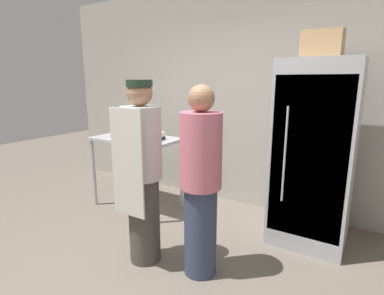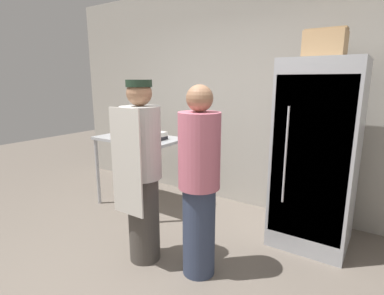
# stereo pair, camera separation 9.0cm
# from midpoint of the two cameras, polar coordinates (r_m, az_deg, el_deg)

# --- Properties ---
(ground_plane) EXTENTS (14.00, 14.00, 0.00)m
(ground_plane) POSITION_cam_midpoint_polar(r_m,az_deg,el_deg) (2.67, -8.81, -25.98)
(ground_plane) COLOR #6B6056
(back_wall) EXTENTS (6.40, 0.12, 2.90)m
(back_wall) POSITION_cam_midpoint_polar(r_m,az_deg,el_deg) (3.98, 11.34, 9.37)
(back_wall) COLOR #ADA89E
(back_wall) RESTS_ON ground_plane
(refrigerator) EXTENTS (0.73, 0.73, 1.86)m
(refrigerator) POSITION_cam_midpoint_polar(r_m,az_deg,el_deg) (3.24, 21.52, -1.27)
(refrigerator) COLOR #ADAFB5
(refrigerator) RESTS_ON ground_plane
(prep_counter) EXTENTS (1.12, 0.65, 0.94)m
(prep_counter) POSITION_cam_midpoint_polar(r_m,az_deg,el_deg) (3.97, -11.18, 0.19)
(prep_counter) COLOR #ADAFB5
(prep_counter) RESTS_ON ground_plane
(donut_box) EXTENTS (0.27, 0.22, 0.26)m
(donut_box) POSITION_cam_midpoint_polar(r_m,az_deg,el_deg) (3.99, -13.72, 2.55)
(donut_box) COLOR white
(donut_box) RESTS_ON prep_counter
(blender_pitcher) EXTENTS (0.14, 0.14, 0.30)m
(blender_pitcher) POSITION_cam_midpoint_polar(r_m,az_deg,el_deg) (4.14, -10.67, 4.24)
(blender_pitcher) COLOR black
(blender_pitcher) RESTS_ON prep_counter
(binder_stack) EXTENTS (0.31, 0.26, 0.10)m
(binder_stack) POSITION_cam_midpoint_polar(r_m,az_deg,el_deg) (3.77, -8.69, 2.19)
(binder_stack) COLOR #232328
(binder_stack) RESTS_ON prep_counter
(cardboard_storage_box) EXTENTS (0.37, 0.30, 0.27)m
(cardboard_storage_box) POSITION_cam_midpoint_polar(r_m,az_deg,el_deg) (3.23, 22.84, 17.59)
(cardboard_storage_box) COLOR tan
(cardboard_storage_box) RESTS_ON refrigerator
(person_baker) EXTENTS (0.35, 0.37, 1.67)m
(person_baker) POSITION_cam_midpoint_polar(r_m,az_deg,el_deg) (2.71, -10.42, -4.54)
(person_baker) COLOR #47423D
(person_baker) RESTS_ON ground_plane
(person_customer) EXTENTS (0.35, 0.35, 1.63)m
(person_customer) POSITION_cam_midpoint_polar(r_m,az_deg,el_deg) (2.50, 0.63, -6.69)
(person_customer) COLOR #333D56
(person_customer) RESTS_ON ground_plane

